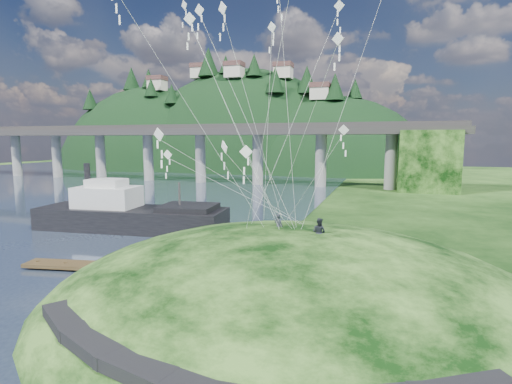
% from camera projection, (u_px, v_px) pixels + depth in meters
% --- Properties ---
extents(ground, '(320.00, 320.00, 0.00)m').
position_uv_depth(ground, '(174.00, 301.00, 27.60)').
color(ground, black).
rests_on(ground, ground).
extents(grass_hill, '(36.00, 32.00, 13.00)m').
position_uv_depth(grass_hill, '(293.00, 325.00, 27.21)').
color(grass_hill, black).
rests_on(grass_hill, ground).
extents(footpath, '(22.29, 5.84, 0.83)m').
position_uv_depth(footpath, '(216.00, 367.00, 15.84)').
color(footpath, black).
rests_on(footpath, ground).
extents(bridge, '(160.00, 11.00, 15.00)m').
position_uv_depth(bridge, '(220.00, 145.00, 100.51)').
color(bridge, '#2D2B2B').
rests_on(bridge, ground).
extents(far_ridge, '(153.00, 70.00, 94.50)m').
position_uv_depth(far_ridge, '(233.00, 187.00, 157.12)').
color(far_ridge, black).
rests_on(far_ridge, ground).
extents(work_barge, '(23.84, 8.74, 8.16)m').
position_uv_depth(work_barge, '(128.00, 213.00, 49.01)').
color(work_barge, black).
rests_on(work_barge, ground).
extents(wooden_dock, '(12.26, 4.07, 0.87)m').
position_uv_depth(wooden_dock, '(94.00, 266.00, 33.97)').
color(wooden_dock, '#392A17').
rests_on(wooden_dock, ground).
extents(kite_flyers, '(4.04, 1.99, 1.97)m').
position_uv_depth(kite_flyers, '(307.00, 217.00, 26.82)').
color(kite_flyers, '#23272F').
rests_on(kite_flyers, ground).
extents(kite_swarm, '(17.63, 15.35, 16.80)m').
position_uv_depth(kite_swarm, '(241.00, 45.00, 25.46)').
color(kite_swarm, white).
rests_on(kite_swarm, ground).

